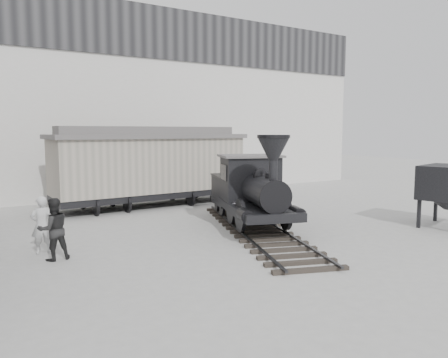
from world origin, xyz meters
TOP-DOWN VIEW (x-y plane):
  - ground at (0.00, 0.00)m, footprint 90.00×90.00m
  - north_wall at (0.00, 14.98)m, footprint 34.00×2.51m
  - locomotive at (0.99, 3.40)m, footprint 5.43×10.31m
  - boxcar at (-0.44, 10.25)m, footprint 9.93×3.36m
  - visitor_a at (-6.70, 3.89)m, footprint 0.67×0.45m
  - visitor_b at (-6.53, 2.97)m, footprint 0.96×0.78m

SIDE VIEW (x-z plane):
  - ground at x=0.00m, z-range 0.00..0.00m
  - visitor_a at x=-6.70m, z-range 0.00..1.81m
  - visitor_b at x=-6.53m, z-range 0.00..1.86m
  - locomotive at x=0.99m, z-range -0.47..3.11m
  - boxcar at x=-0.44m, z-range 0.10..4.13m
  - north_wall at x=0.00m, z-range 0.05..11.05m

